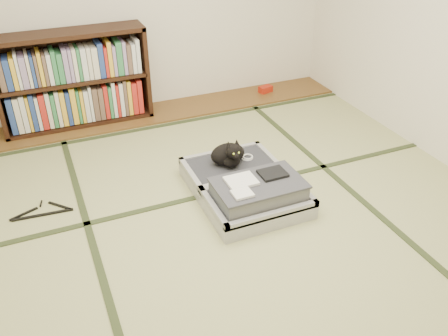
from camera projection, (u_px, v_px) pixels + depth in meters
name	position (u px, v px, depth m)	size (l,w,h in m)	color
floor	(237.00, 222.00, 3.43)	(4.50, 4.50, 0.00)	tan
wood_strip	(158.00, 112.00, 4.98)	(4.00, 0.50, 0.02)	brown
red_item	(265.00, 89.00, 5.41)	(0.15, 0.09, 0.07)	#AA1F0D
room_shell	(240.00, 17.00, 2.65)	(4.50, 4.50, 4.50)	white
tatami_borders	(211.00, 187.00, 3.81)	(4.00, 4.50, 0.01)	#2D381E
bookcase	(74.00, 81.00, 4.54)	(1.42, 0.32, 0.92)	black
suitcase	(246.00, 187.00, 3.63)	(0.74, 0.98, 0.29)	#A9A9AE
cat	(229.00, 154.00, 3.78)	(0.33, 0.33, 0.26)	black
cable_coil	(247.00, 157.00, 3.91)	(0.10, 0.10, 0.02)	white
hanger	(42.00, 212.00, 3.51)	(0.45, 0.22, 0.01)	black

